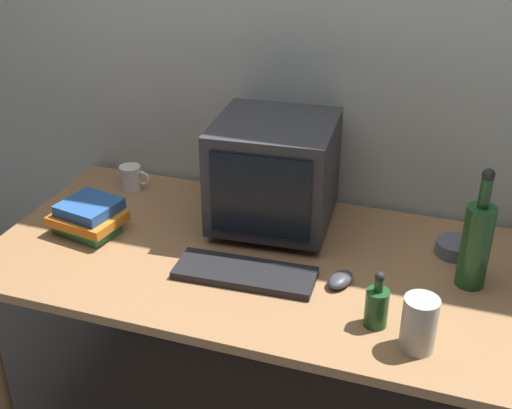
# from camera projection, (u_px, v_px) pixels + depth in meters

# --- Properties ---
(back_wall) EXTENTS (4.00, 0.08, 2.50)m
(back_wall) POSITION_uv_depth(u_px,v_px,m) (302.00, 46.00, 2.22)
(back_wall) COLOR beige
(back_wall) RESTS_ON ground
(desk) EXTENTS (1.68, 0.86, 0.71)m
(desk) POSITION_uv_depth(u_px,v_px,m) (256.00, 274.00, 2.10)
(desk) COLOR #9E7047
(desk) RESTS_ON ground
(crt_monitor) EXTENTS (0.41, 0.41, 0.37)m
(crt_monitor) POSITION_uv_depth(u_px,v_px,m) (274.00, 173.00, 2.14)
(crt_monitor) COLOR #333338
(crt_monitor) RESTS_ON desk
(keyboard) EXTENTS (0.43, 0.17, 0.02)m
(keyboard) POSITION_uv_depth(u_px,v_px,m) (245.00, 273.00, 1.95)
(keyboard) COLOR black
(keyboard) RESTS_ON desk
(computer_mouse) EXTENTS (0.09, 0.11, 0.04)m
(computer_mouse) POSITION_uv_depth(u_px,v_px,m) (340.00, 279.00, 1.91)
(computer_mouse) COLOR #3F3F47
(computer_mouse) RESTS_ON desk
(bottle_tall) EXTENTS (0.08, 0.08, 0.37)m
(bottle_tall) POSITION_uv_depth(u_px,v_px,m) (476.00, 243.00, 1.86)
(bottle_tall) COLOR #1E4C23
(bottle_tall) RESTS_ON desk
(bottle_short) EXTENTS (0.06, 0.06, 0.17)m
(bottle_short) POSITION_uv_depth(u_px,v_px,m) (377.00, 306.00, 1.73)
(bottle_short) COLOR #1E4C23
(bottle_short) RESTS_ON desk
(book_stack) EXTENTS (0.24, 0.21, 0.11)m
(book_stack) POSITION_uv_depth(u_px,v_px,m) (88.00, 217.00, 2.16)
(book_stack) COLOR #33894C
(book_stack) RESTS_ON desk
(mug) EXTENTS (0.12, 0.08, 0.09)m
(mug) POSITION_uv_depth(u_px,v_px,m) (131.00, 177.00, 2.46)
(mug) COLOR white
(mug) RESTS_ON desk
(cd_spindle) EXTENTS (0.12, 0.12, 0.04)m
(cd_spindle) POSITION_uv_depth(u_px,v_px,m) (455.00, 248.00, 2.06)
(cd_spindle) COLOR #595B66
(cd_spindle) RESTS_ON desk
(metal_canister) EXTENTS (0.09, 0.09, 0.15)m
(metal_canister) POSITION_uv_depth(u_px,v_px,m) (419.00, 324.00, 1.64)
(metal_canister) COLOR #B7B2A8
(metal_canister) RESTS_ON desk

